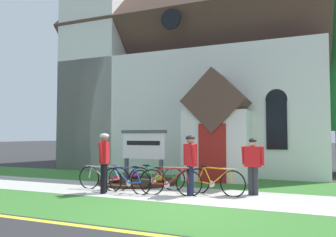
# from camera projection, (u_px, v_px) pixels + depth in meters

# --- Properties ---
(ground) EXTENTS (140.00, 140.00, 0.00)m
(ground) POSITION_uv_depth(u_px,v_px,m) (221.00, 185.00, 11.18)
(ground) COLOR #2B2B2D
(sidewalk_slab) EXTENTS (32.00, 2.47, 0.01)m
(sidewalk_slab) POSITION_uv_depth(u_px,v_px,m) (121.00, 190.00, 10.11)
(sidewalk_slab) COLOR #B7B5AD
(sidewalk_slab) RESTS_ON ground
(grass_verge) EXTENTS (32.00, 2.38, 0.01)m
(grass_verge) POSITION_uv_depth(u_px,v_px,m) (69.00, 206.00, 7.86)
(grass_verge) COLOR #38722D
(grass_verge) RESTS_ON ground
(church_lawn) EXTENTS (24.00, 2.97, 0.01)m
(church_lawn) POSITION_uv_depth(u_px,v_px,m) (157.00, 179.00, 12.62)
(church_lawn) COLOR #38722D
(church_lawn) RESTS_ON ground
(curb_paint_stripe) EXTENTS (28.00, 0.16, 0.01)m
(curb_paint_stripe) POSITION_uv_depth(u_px,v_px,m) (25.00, 219.00, 6.62)
(curb_paint_stripe) COLOR yellow
(curb_paint_stripe) RESTS_ON ground
(church_building) EXTENTS (12.84, 11.30, 14.90)m
(church_building) POSITION_uv_depth(u_px,v_px,m) (192.00, 73.00, 18.46)
(church_building) COLOR white
(church_building) RESTS_ON ground
(church_sign) EXTENTS (1.85, 0.21, 1.88)m
(church_sign) POSITION_uv_depth(u_px,v_px,m) (143.00, 147.00, 12.05)
(church_sign) COLOR #474C56
(church_sign) RESTS_ON ground
(flower_bed) EXTENTS (2.74, 2.74, 0.34)m
(flower_bed) POSITION_uv_depth(u_px,v_px,m) (137.00, 181.00, 11.55)
(flower_bed) COLOR #382319
(flower_bed) RESTS_ON ground
(bicycle_black) EXTENTS (1.78, 0.31, 0.84)m
(bicycle_black) POSITION_uv_depth(u_px,v_px,m) (215.00, 181.00, 9.28)
(bicycle_black) COLOR black
(bicycle_black) RESTS_ON ground
(bicycle_silver) EXTENTS (1.71, 0.47, 0.80)m
(bicycle_silver) POSITION_uv_depth(u_px,v_px,m) (156.00, 178.00, 10.13)
(bicycle_silver) COLOR black
(bicycle_silver) RESTS_ON ground
(bicycle_blue) EXTENTS (1.79, 0.34, 0.81)m
(bicycle_blue) POSITION_uv_depth(u_px,v_px,m) (170.00, 182.00, 9.21)
(bicycle_blue) COLOR black
(bicycle_blue) RESTS_ON ground
(bicycle_red) EXTENTS (1.79, 0.12, 0.79)m
(bicycle_red) POSITION_uv_depth(u_px,v_px,m) (104.00, 177.00, 10.21)
(bicycle_red) COLOR black
(bicycle_red) RESTS_ON ground
(bicycle_white) EXTENTS (1.76, 0.34, 0.82)m
(bicycle_white) POSITION_uv_depth(u_px,v_px,m) (126.00, 180.00, 9.61)
(bicycle_white) COLOR black
(bicycle_white) RESTS_ON ground
(cyclist_in_yellow_jersey) EXTENTS (0.63, 0.30, 1.60)m
(cyclist_in_yellow_jersey) POSITION_uv_depth(u_px,v_px,m) (253.00, 162.00, 9.27)
(cyclist_in_yellow_jersey) COLOR #2D2D33
(cyclist_in_yellow_jersey) RESTS_ON ground
(cyclist_in_green_jersey) EXTENTS (0.47, 0.64, 1.69)m
(cyclist_in_green_jersey) POSITION_uv_depth(u_px,v_px,m) (190.00, 160.00, 9.20)
(cyclist_in_green_jersey) COLOR #191E38
(cyclist_in_green_jersey) RESTS_ON ground
(cyclist_in_orange_jersey) EXTENTS (0.36, 0.75, 1.74)m
(cyclist_in_orange_jersey) POSITION_uv_depth(u_px,v_px,m) (104.00, 158.00, 9.60)
(cyclist_in_orange_jersey) COLOR black
(cyclist_in_orange_jersey) RESTS_ON ground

